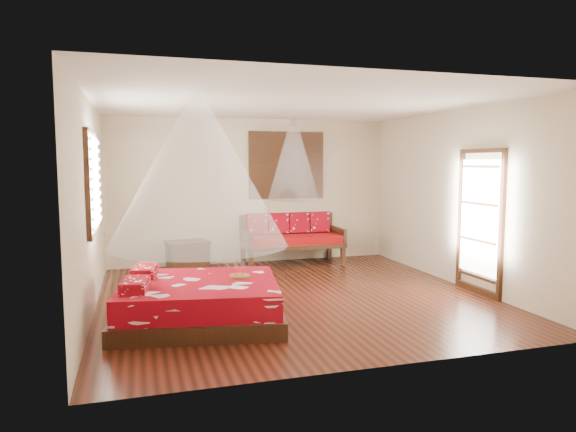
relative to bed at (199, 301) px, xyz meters
name	(u,v)px	position (x,y,z in m)	size (l,w,h in m)	color
room	(294,201)	(1.47, 0.80, 1.15)	(5.54, 5.54, 2.84)	black
bed	(199,301)	(0.00, 0.00, 0.00)	(2.23, 2.08, 0.63)	black
daybed	(291,237)	(2.16, 3.19, 0.27)	(1.92, 0.85, 0.97)	black
storage_chest	(188,255)	(0.17, 3.25, 0.01)	(0.83, 0.66, 0.51)	black
shutter_panel	(287,165)	(2.16, 3.51, 1.65)	(1.52, 0.06, 1.32)	black
window_left	(94,182)	(-1.24, 1.00, 1.45)	(0.10, 1.74, 1.34)	black
glazed_door	(480,223)	(4.18, 0.20, 0.82)	(0.08, 1.02, 2.16)	black
wine_tray	(240,273)	(0.53, 0.08, 0.31)	(0.27, 0.27, 0.22)	brown
mosquito_net_main	(198,172)	(0.02, 0.00, 1.60)	(2.17, 2.17, 1.80)	white
mosquito_net_daybed	(293,160)	(2.16, 3.05, 1.75)	(0.99, 0.99, 1.50)	white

